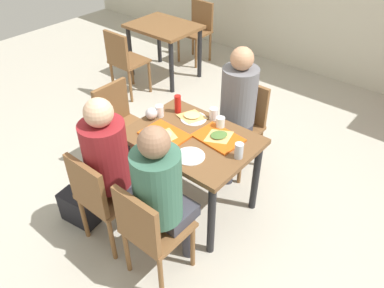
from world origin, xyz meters
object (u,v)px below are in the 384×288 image
tray_red_far (218,138)px  soda_can (239,151)px  background_table (164,34)px  person_in_brown_jacket (162,191)px  main_table (192,148)px  chair_far_side (243,121)px  background_chair_near (124,59)px  person_far_side (236,104)px  paper_plate_near_edge (190,156)px  condiment_bottle (178,104)px  chair_near_left (101,195)px  pizza_slice_b (219,136)px  foil_bundle (151,114)px  paper_plate_center (194,119)px  pizza_slice_c (192,116)px  plastic_cup_c (160,111)px  person_in_red (111,160)px  pizza_slice_a (165,135)px  plastic_cup_d (220,123)px  plastic_cup_a (214,114)px  chair_left_end (120,121)px  tray_red_near (165,135)px  handbag (79,209)px  background_chair_far (198,27)px  chair_near_right (149,229)px

tray_red_far → soda_can: soda_can is taller
soda_can → background_table: size_ratio=0.14×
person_in_brown_jacket → main_table: bearing=112.4°
chair_far_side → background_chair_near: 1.93m
person_far_side → paper_plate_near_edge: bearing=-79.5°
chair_far_side → condiment_bottle: size_ratio=5.41×
chair_near_left → pizza_slice_b: size_ratio=3.51×
tray_red_far → foil_bundle: size_ratio=3.60×
person_in_brown_jacket → paper_plate_center: 0.91m
chair_near_left → pizza_slice_c: 1.00m
paper_plate_near_edge → plastic_cup_c: plastic_cup_c is taller
tray_red_far → condiment_bottle: bearing=169.6°
pizza_slice_c → foil_bundle: 0.34m
soda_can → background_chair_near: bearing=157.8°
person_in_red → plastic_cup_c: 0.68m
pizza_slice_a → pizza_slice_c: (-0.03, 0.36, -0.01)m
paper_plate_center → pizza_slice_b: 0.34m
person_far_side → paper_plate_center: (-0.15, -0.41, -0.01)m
person_far_side → plastic_cup_d: person_far_side is taller
person_in_red → plastic_cup_a: person_in_red is taller
background_table → pizza_slice_a: bearing=-46.4°
person_far_side → background_table: 2.21m
pizza_slice_a → background_table: bearing=133.6°
chair_left_end → pizza_slice_c: 0.78m
person_in_red → tray_red_near: person_in_red is taller
soda_can → handbag: bearing=-142.6°
background_table → background_chair_far: bearing=90.0°
main_table → plastic_cup_d: 0.31m
pizza_slice_c → background_chair_far: (-1.73, 2.23, -0.25)m
pizza_slice_c → plastic_cup_d: (0.28, 0.03, 0.03)m
main_table → handbag: main_table is taller
background_chair_near → plastic_cup_c: bearing=-31.2°
soda_can → condiment_bottle: bearing=166.3°
person_in_red → paper_plate_center: size_ratio=5.80×
chair_far_side → handbag: 1.68m
chair_far_side → paper_plate_near_edge: size_ratio=3.94×
chair_near_right → background_chair_far: (-2.17, 3.19, 0.00)m
paper_plate_near_edge → person_in_red: bearing=-134.6°
foil_bundle → background_table: (-1.49, 1.72, -0.18)m
plastic_cup_c → background_chair_far: 2.84m
paper_plate_center → background_chair_near: bearing=156.4°
chair_near_right → chair_far_side: same height
plastic_cup_d → foil_bundle: (-0.53, -0.26, 0.00)m
plastic_cup_d → person_in_red: bearing=-112.5°
chair_left_end → person_in_red: 0.91m
chair_near_right → handbag: size_ratio=2.71×
plastic_cup_c → background_chair_near: size_ratio=0.12×
pizza_slice_c → pizza_slice_b: bearing=-14.9°
pizza_slice_c → soda_can: soda_can is taller
background_chair_near → handbag: bearing=-53.0°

